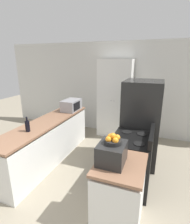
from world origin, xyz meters
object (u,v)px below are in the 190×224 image
Objects in this scene: toaster_oven at (112,153)px; microwave at (71,105)px; stove at (131,162)px; fruit_bowl at (113,140)px; pantry_cabinet at (115,99)px; refrigerator at (141,123)px; wine_bottle at (27,126)px.

microwave is at bearing 129.57° from toaster_oven.
stove is at bearing -32.71° from microwave.
fruit_bowl reaches higher than toaster_oven.
pantry_cabinet reaches higher than toaster_oven.
toaster_oven is (-0.17, -1.64, 0.16)m from refrigerator.
wine_bottle is (-1.77, -0.39, 0.55)m from stove.
pantry_cabinet reaches higher than refrigerator.
microwave is 2.45m from toaster_oven.
refrigerator is at bearing -8.29° from microwave.
stove is 1.89m from wine_bottle.
wine_bottle is 1.26× the size of fruit_bowl.
refrigerator is at bearing 84.15° from fruit_bowl.
wine_bottle is at bearing -146.01° from refrigerator.
toaster_oven is at bearing -117.46° from fruit_bowl.
wine_bottle is (-0.95, -2.38, -0.06)m from pantry_cabinet.
toaster_oven is (0.69, -2.79, -0.04)m from pantry_cabinet.
fruit_bowl is at bearing 62.54° from toaster_oven.
wine_bottle is at bearing 166.22° from fruit_bowl.
fruit_bowl is at bearing -99.08° from stove.
refrigerator is 2.19m from wine_bottle.
wine_bottle is (-1.81, -1.22, 0.14)m from refrigerator.
refrigerator is 1.76m from microwave.
fruit_bowl is (0.01, 0.01, 0.17)m from toaster_oven.
pantry_cabinet reaches higher than wine_bottle.
wine_bottle reaches higher than toaster_oven.
pantry_cabinet is 1.46m from refrigerator.
fruit_bowl is at bearing -76.04° from pantry_cabinet.
fruit_bowl is at bearing -50.16° from microwave.
pantry_cabinet is 2.88m from toaster_oven.
pantry_cabinet is 3.96× the size of microwave.
stove is 0.99m from toaster_oven.
stove is at bearing 80.64° from toaster_oven.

